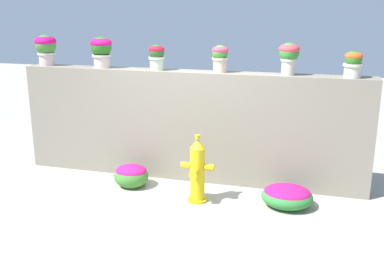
{
  "coord_description": "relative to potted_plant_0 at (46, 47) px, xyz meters",
  "views": [
    {
      "loc": [
        1.7,
        -4.83,
        2.41
      ],
      "look_at": [
        0.1,
        0.91,
        0.74
      ],
      "focal_mm": 42.12,
      "sensor_mm": 36.0,
      "label": 1
    }
  ],
  "objects": [
    {
      "name": "ground_plane",
      "position": [
        2.23,
        -1.13,
        -1.83
      ],
      "size": [
        24.0,
        24.0,
        0.0
      ],
      "primitive_type": "plane",
      "color": "#A5A393"
    },
    {
      "name": "stone_wall",
      "position": [
        2.23,
        -0.02,
        -1.06
      ],
      "size": [
        4.93,
        0.34,
        1.55
      ],
      "primitive_type": "cube",
      "color": "gray",
      "rests_on": "ground"
    },
    {
      "name": "potted_plant_0",
      "position": [
        0.0,
        0.0,
        0.0
      ],
      "size": [
        0.32,
        0.32,
        0.45
      ],
      "color": "beige",
      "rests_on": "stone_wall"
    },
    {
      "name": "potted_plant_1",
      "position": [
        0.93,
        -0.04,
        -0.01
      ],
      "size": [
        0.31,
        0.31,
        0.45
      ],
      "color": "beige",
      "rests_on": "stone_wall"
    },
    {
      "name": "potted_plant_2",
      "position": [
        1.77,
        -0.06,
        -0.07
      ],
      "size": [
        0.22,
        0.22,
        0.36
      ],
      "color": "beige",
      "rests_on": "stone_wall"
    },
    {
      "name": "potted_plant_3",
      "position": [
        2.66,
        -0.03,
        -0.06
      ],
      "size": [
        0.22,
        0.22,
        0.36
      ],
      "color": "beige",
      "rests_on": "stone_wall"
    },
    {
      "name": "potted_plant_4",
      "position": [
        3.56,
        -0.04,
        -0.02
      ],
      "size": [
        0.26,
        0.26,
        0.42
      ],
      "color": "beige",
      "rests_on": "stone_wall"
    },
    {
      "name": "potted_plant_5",
      "position": [
        4.35,
        -0.06,
        -0.09
      ],
      "size": [
        0.24,
        0.24,
        0.33
      ],
      "color": "beige",
      "rests_on": "stone_wall"
    },
    {
      "name": "fire_hydrant",
      "position": [
        2.56,
        -0.81,
        -1.43
      ],
      "size": [
        0.42,
        0.35,
        0.88
      ],
      "color": "yellow",
      "rests_on": "ground"
    },
    {
      "name": "flower_bush_left",
      "position": [
        1.55,
        -0.58,
        -1.66
      ],
      "size": [
        0.48,
        0.43,
        0.33
      ],
      "color": "#407D30",
      "rests_on": "ground"
    },
    {
      "name": "flower_bush_right",
      "position": [
        3.68,
        -0.66,
        -1.69
      ],
      "size": [
        0.64,
        0.57,
        0.27
      ],
      "color": "#307C36",
      "rests_on": "ground"
    }
  ]
}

